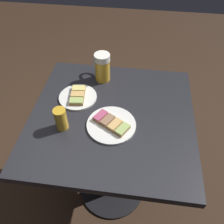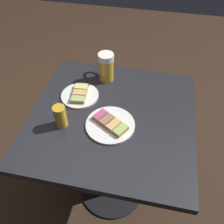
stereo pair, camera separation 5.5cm
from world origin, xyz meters
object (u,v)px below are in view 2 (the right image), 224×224
plate_far (80,95)px  beer_glass_small (60,116)px  plate_near (110,124)px  beer_mug (106,67)px

plate_far → beer_glass_small: (0.20, -0.02, 0.05)m
plate_near → plate_far: same height
plate_near → beer_glass_small: beer_glass_small is taller
plate_near → beer_glass_small: bearing=-80.0°
plate_far → beer_mug: bearing=150.0°
plate_near → beer_mug: (-0.33, -0.10, 0.07)m
plate_far → beer_glass_small: size_ratio=1.75×
beer_mug → plate_far: bearing=-30.0°
plate_near → beer_mug: size_ratio=1.44×
beer_glass_small → plate_near: bearing=100.0°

